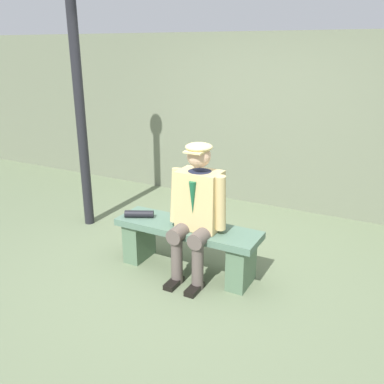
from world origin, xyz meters
The scene contains 6 objects.
ground_plane centered at (0.00, 0.00, 0.00)m, with size 30.00×30.00×0.00m, color #5F6C4E.
bench centered at (0.00, 0.00, 0.32)m, with size 1.45×0.42×0.49m.
seated_man centered at (-0.13, 0.06, 0.73)m, with size 0.56×0.57×1.32m.
rolled_magazine centered at (0.52, 0.05, 0.53)m, with size 0.07×0.07×0.29m, color black.
stadium_wall centered at (0.00, -2.27, 1.16)m, with size 12.00×0.24×2.32m, color #656C56.
lamp_post centered at (1.68, -0.47, 1.79)m, with size 0.23×0.23×3.10m.
Camera 1 is at (-1.78, 3.28, 2.13)m, focal length 39.21 mm.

